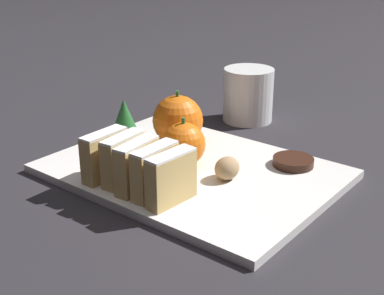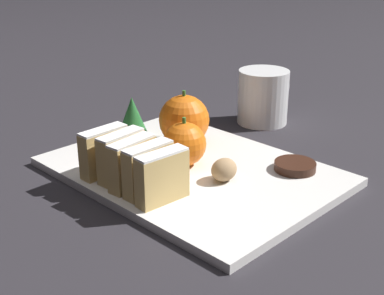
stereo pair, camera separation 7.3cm
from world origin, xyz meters
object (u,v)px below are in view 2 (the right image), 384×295
at_px(coffee_mug, 264,97).
at_px(orange_far, 184,120).
at_px(orange_near, 184,144).
at_px(chocolate_cookie, 295,166).
at_px(walnut, 223,170).

bearing_deg(coffee_mug, orange_far, 179.03).
bearing_deg(orange_far, orange_near, -134.49).
bearing_deg(chocolate_cookie, orange_far, 102.18).
height_order(orange_far, walnut, orange_far).
height_order(orange_near, coffee_mug, coffee_mug).
bearing_deg(walnut, orange_near, 89.16).
bearing_deg(orange_far, coffee_mug, -0.97).
height_order(walnut, chocolate_cookie, walnut).
relative_size(orange_near, chocolate_cookie, 1.22).
bearing_deg(orange_far, chocolate_cookie, -77.82).
bearing_deg(orange_far, walnut, -113.32).
height_order(orange_near, walnut, orange_near).
distance_m(orange_near, walnut, 0.08).
distance_m(orange_far, chocolate_cookie, 0.19).
bearing_deg(coffee_mug, walnut, -152.95).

